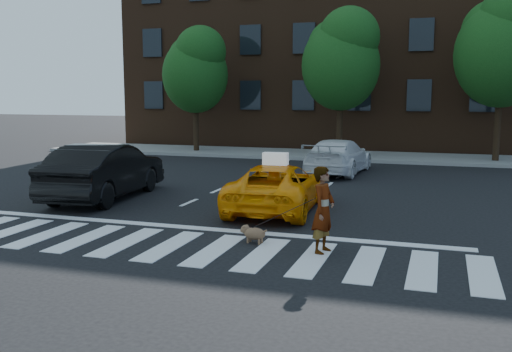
# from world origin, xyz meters

# --- Properties ---
(ground) EXTENTS (120.00, 120.00, 0.00)m
(ground) POSITION_xyz_m (0.00, 0.00, 0.00)
(ground) COLOR black
(ground) RESTS_ON ground
(crosswalk) EXTENTS (13.00, 2.40, 0.01)m
(crosswalk) POSITION_xyz_m (0.00, 0.00, 0.01)
(crosswalk) COLOR silver
(crosswalk) RESTS_ON ground
(stop_line) EXTENTS (12.00, 0.30, 0.01)m
(stop_line) POSITION_xyz_m (0.00, 1.60, 0.01)
(stop_line) COLOR silver
(stop_line) RESTS_ON ground
(sidewalk_far) EXTENTS (30.00, 4.00, 0.15)m
(sidewalk_far) POSITION_xyz_m (0.00, 17.50, 0.07)
(sidewalk_far) COLOR slate
(sidewalk_far) RESTS_ON ground
(building) EXTENTS (26.00, 10.00, 12.00)m
(building) POSITION_xyz_m (0.00, 25.00, 6.00)
(building) COLOR #422817
(building) RESTS_ON ground
(tree_left) EXTENTS (3.39, 3.38, 6.50)m
(tree_left) POSITION_xyz_m (-6.97, 17.00, 4.44)
(tree_left) COLOR black
(tree_left) RESTS_ON ground
(tree_mid) EXTENTS (3.69, 3.69, 7.10)m
(tree_mid) POSITION_xyz_m (0.53, 17.00, 4.85)
(tree_mid) COLOR black
(tree_mid) RESTS_ON ground
(tree_right) EXTENTS (4.00, 4.00, 7.70)m
(tree_right) POSITION_xyz_m (7.53, 17.00, 5.26)
(tree_right) COLOR black
(tree_right) RESTS_ON ground
(taxi) EXTENTS (2.33, 4.61, 1.25)m
(taxi) POSITION_xyz_m (1.10, 4.18, 0.62)
(taxi) COLOR #FF9305
(taxi) RESTS_ON ground
(black_sedan) EXTENTS (2.21, 5.12, 1.64)m
(black_sedan) POSITION_xyz_m (-4.24, 4.25, 0.82)
(black_sedan) COLOR black
(black_sedan) RESTS_ON ground
(white_suv) EXTENTS (2.21, 4.75, 1.34)m
(white_suv) POSITION_xyz_m (1.40, 11.74, 0.67)
(white_suv) COLOR silver
(white_suv) RESTS_ON ground
(woman) EXTENTS (0.53, 0.70, 1.71)m
(woman) POSITION_xyz_m (3.08, 0.50, 0.85)
(woman) COLOR #999999
(woman) RESTS_ON ground
(dog) EXTENTS (0.64, 0.33, 0.37)m
(dog) POSITION_xyz_m (1.54, 0.77, 0.21)
(dog) COLOR #885E45
(dog) RESTS_ON ground
(taxi_sign) EXTENTS (0.66, 0.32, 0.32)m
(taxi_sign) POSITION_xyz_m (1.10, 3.98, 1.41)
(taxi_sign) COLOR white
(taxi_sign) RESTS_ON taxi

